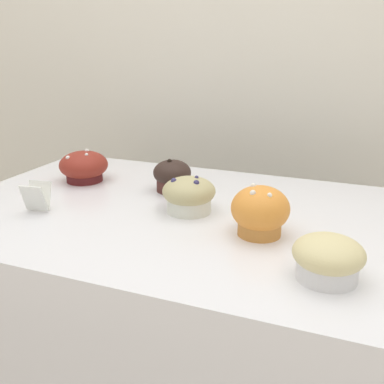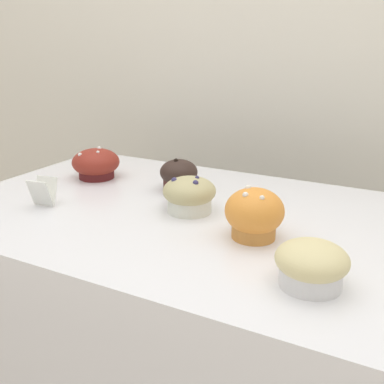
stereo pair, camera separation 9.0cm
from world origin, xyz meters
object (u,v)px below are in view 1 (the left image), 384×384
at_px(muffin_back_right, 260,212).
at_px(muffin_front_center, 84,167).
at_px(muffin_front_right, 328,258).
at_px(muffin_back_left, 189,194).
at_px(muffin_front_left, 172,176).

bearing_deg(muffin_back_right, muffin_front_center, 161.77).
height_order(muffin_front_center, muffin_back_right, muffin_back_right).
distance_m(muffin_back_right, muffin_front_right, 0.18).
xyz_separation_m(muffin_back_left, muffin_front_left, (-0.09, 0.11, 0.00)).
relative_size(muffin_back_left, muffin_front_right, 1.03).
distance_m(muffin_back_left, muffin_front_left, 0.14).
bearing_deg(muffin_front_center, muffin_back_right, -18.23).
bearing_deg(muffin_front_center, muffin_front_right, -24.35).
xyz_separation_m(muffin_back_right, muffin_front_right, (0.13, -0.12, -0.01)).
bearing_deg(muffin_front_center, muffin_back_left, -16.79).
bearing_deg(muffin_front_left, muffin_back_left, -51.14).
bearing_deg(muffin_back_right, muffin_back_left, 158.97).
distance_m(muffin_front_left, muffin_front_right, 0.48).
xyz_separation_m(muffin_front_center, muffin_back_right, (0.48, -0.16, 0.01)).
xyz_separation_m(muffin_front_center, muffin_back_left, (0.32, -0.10, 0.00)).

